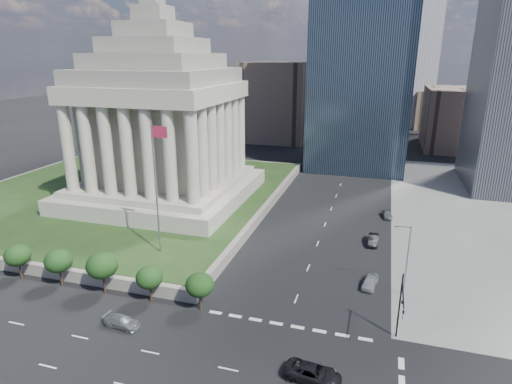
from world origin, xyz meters
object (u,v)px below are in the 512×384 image
at_px(parked_sedan_near, 370,282).
at_px(traffic_signal_ne, 401,305).
at_px(pickup_truck, 313,373).
at_px(suv_grey, 122,322).
at_px(parked_sedan_mid, 373,240).
at_px(parked_sedan_far, 387,214).
at_px(war_memorial, 159,104).
at_px(flagpole, 156,182).
at_px(street_lamp_north, 406,257).

bearing_deg(parked_sedan_near, traffic_signal_ne, -65.78).
distance_m(pickup_truck, suv_grey, 23.17).
bearing_deg(parked_sedan_near, parked_sedan_mid, 99.32).
relative_size(parked_sedan_mid, parked_sedan_far, 1.14).
xyz_separation_m(pickup_truck, parked_sedan_near, (4.56, 19.96, -0.03)).
bearing_deg(parked_sedan_mid, parked_sedan_far, 81.48).
relative_size(suv_grey, parked_sedan_mid, 0.97).
bearing_deg(war_memorial, suv_grey, -68.76).
height_order(parked_sedan_mid, parked_sedan_far, parked_sedan_mid).
bearing_deg(war_memorial, parked_sedan_far, 7.75).
xyz_separation_m(flagpole, parked_sedan_far, (33.01, 30.15, -12.41)).
bearing_deg(parked_sedan_far, parked_sedan_mid, -106.73).
bearing_deg(flagpole, war_memorial, 116.89).
height_order(suv_grey, parked_sedan_mid, parked_sedan_mid).
height_order(street_lamp_north, parked_sedan_mid, street_lamp_north).
distance_m(flagpole, suv_grey, 20.43).
xyz_separation_m(flagpole, parked_sedan_near, (30.95, 1.99, -12.36)).
bearing_deg(war_memorial, traffic_signal_ne, -36.42).
xyz_separation_m(traffic_signal_ne, parked_sedan_mid, (-3.50, 26.87, -4.48)).
bearing_deg(pickup_truck, parked_sedan_far, -2.35).
distance_m(war_memorial, parked_sedan_mid, 48.27).
bearing_deg(street_lamp_north, war_memorial, 154.08).
distance_m(suv_grey, parked_sedan_near, 32.89).
xyz_separation_m(traffic_signal_ne, parked_sedan_near, (-3.38, 12.29, -4.50)).
distance_m(traffic_signal_ne, street_lamp_north, 11.34).
relative_size(traffic_signal_ne, parked_sedan_far, 1.94).
bearing_deg(suv_grey, pickup_truck, -90.62).
bearing_deg(traffic_signal_ne, flagpole, 163.29).
relative_size(traffic_signal_ne, pickup_truck, 1.42).
bearing_deg(war_memorial, flagpole, -63.11).
distance_m(suv_grey, parked_sedan_mid, 42.52).
height_order(pickup_truck, parked_sedan_near, pickup_truck).
bearing_deg(suv_grey, parked_sedan_far, -28.20).
distance_m(pickup_truck, parked_sedan_near, 20.47).
xyz_separation_m(traffic_signal_ne, suv_grey, (-31.01, -5.54, -4.59)).
bearing_deg(street_lamp_north, traffic_signal_ne, -94.19).
bearing_deg(flagpole, street_lamp_north, 1.63).
bearing_deg(pickup_truck, suv_grey, 90.23).
relative_size(street_lamp_north, parked_sedan_mid, 2.13).
bearing_deg(traffic_signal_ne, parked_sedan_mid, 97.42).
distance_m(flagpole, parked_sedan_near, 33.39).
xyz_separation_m(pickup_truck, suv_grey, (-23.07, 2.12, -0.12)).
bearing_deg(street_lamp_north, flagpole, -178.37).
xyz_separation_m(war_memorial, flagpole, (12.17, -24.00, -8.29)).
relative_size(war_memorial, parked_sedan_near, 8.83).
relative_size(flagpole, pickup_truck, 3.55).
distance_m(war_memorial, traffic_signal_ne, 60.00).
height_order(pickup_truck, parked_sedan_far, pickup_truck).
distance_m(parked_sedan_near, parked_sedan_mid, 14.58).
bearing_deg(street_lamp_north, parked_sedan_near, 166.81).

